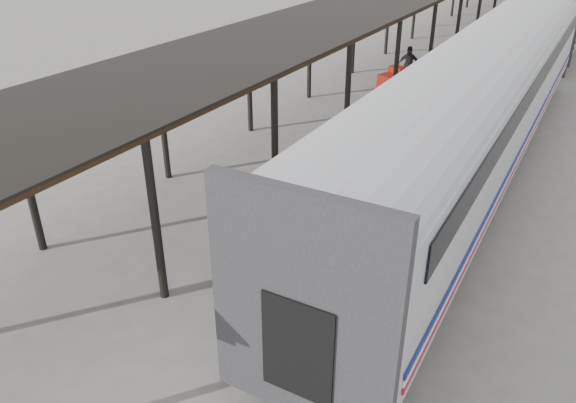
# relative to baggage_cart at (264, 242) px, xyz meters

# --- Properties ---
(ground) EXTENTS (160.00, 160.00, 0.00)m
(ground) POSITION_rel_baggage_cart_xyz_m (0.03, -0.21, -0.65)
(ground) COLOR slate
(ground) RESTS_ON ground
(rails) EXTENTS (1.54, 150.00, 0.12)m
(rails) POSITION_rel_baggage_cart_xyz_m (3.23, 33.79, -0.59)
(rails) COLOR black
(rails) RESTS_ON ground
(baggage_cart) EXTENTS (1.34, 2.45, 0.86)m
(baggage_cart) POSITION_rel_baggage_cart_xyz_m (0.00, 0.00, 0.00)
(baggage_cart) COLOR brown
(baggage_cart) RESTS_ON ground
(suitcase_stack) EXTENTS (1.27, 1.08, 0.45)m
(suitcase_stack) POSITION_rel_baggage_cart_xyz_m (-0.14, 0.38, 0.40)
(suitcase_stack) COLOR #3B3A3D
(suitcase_stack) RESTS_ON baggage_cart
(luggage_tug) EXTENTS (1.20, 1.51, 1.17)m
(luggage_tug) POSITION_rel_baggage_cart_xyz_m (-2.36, 15.54, -0.11)
(luggage_tug) COLOR maroon
(luggage_tug) RESTS_ON ground
(porter) EXTENTS (0.45, 0.67, 1.82)m
(porter) POSITION_rel_baggage_cart_xyz_m (0.25, -0.65, 1.12)
(porter) COLOR navy
(porter) RESTS_ON baggage_cart
(pedestrian) EXTENTS (1.16, 0.74, 1.84)m
(pedestrian) POSITION_rel_baggage_cart_xyz_m (-2.19, 17.31, 0.27)
(pedestrian) COLOR black
(pedestrian) RESTS_ON ground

